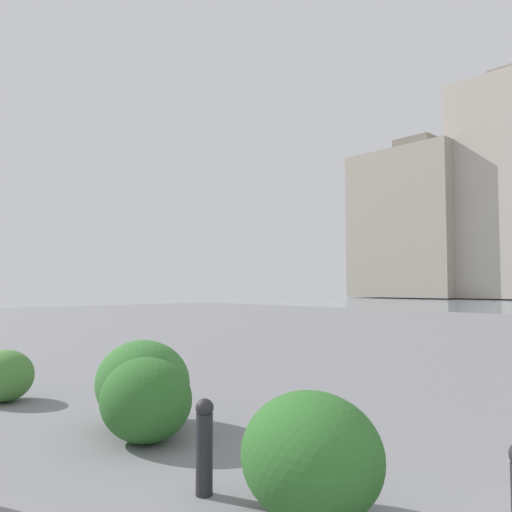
{
  "coord_description": "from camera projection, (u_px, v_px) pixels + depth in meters",
  "views": [
    {
      "loc": [
        -0.26,
        1.41,
        1.46
      ],
      "look_at": [
        8.59,
        -6.69,
        2.18
      ],
      "focal_mm": 35.5,
      "sensor_mm": 36.0,
      "label": 1
    }
  ],
  "objects": [
    {
      "name": "shrub_round",
      "position": [
        5.0,
        376.0,
        6.42
      ],
      "size": [
        0.77,
        0.69,
        0.65
      ],
      "color": "#477F38",
      "rests_on": "ground"
    },
    {
      "name": "shrub_tall",
      "position": [
        143.0,
        383.0,
        5.3
      ],
      "size": [
        1.05,
        0.95,
        0.9
      ],
      "color": "#387533",
      "rests_on": "ground"
    },
    {
      "name": "shrub_low",
      "position": [
        146.0,
        400.0,
        4.76
      ],
      "size": [
        0.93,
        0.83,
        0.79
      ],
      "color": "#2D6628",
      "rests_on": "ground"
    },
    {
      "name": "shrub_wide",
      "position": [
        311.0,
        456.0,
        3.17
      ],
      "size": [
        0.94,
        0.85,
        0.8
      ],
      "color": "#2D6628",
      "rests_on": "ground"
    },
    {
      "name": "building_highrise",
      "position": [
        420.0,
        225.0,
        69.55
      ],
      "size": [
        14.63,
        14.16,
        21.74
      ],
      "color": "#9E9384",
      "rests_on": "ground"
    },
    {
      "name": "bollard_mid",
      "position": [
        204.0,
        444.0,
        3.56
      ],
      "size": [
        0.13,
        0.13,
        0.67
      ],
      "color": "#232328",
      "rests_on": "ground"
    }
  ]
}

